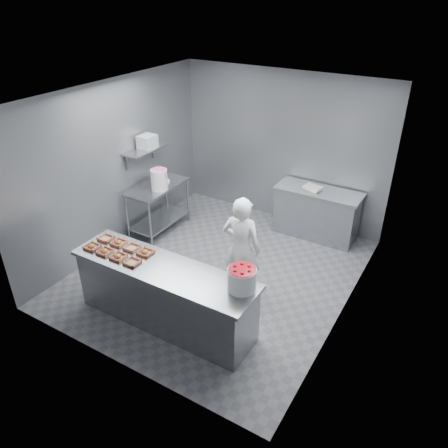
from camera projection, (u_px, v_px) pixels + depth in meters
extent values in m
plane|color=#4C4C51|center=(218.00, 272.00, 7.03)|extent=(4.50, 4.50, 0.00)
plane|color=white|center=(217.00, 95.00, 5.65)|extent=(4.50, 4.50, 0.00)
cube|color=slate|center=(282.00, 148.00, 8.02)|extent=(4.00, 0.04, 2.80)
cube|color=slate|center=(115.00, 167.00, 7.24)|extent=(0.04, 4.50, 2.80)
cube|color=slate|center=(354.00, 228.00, 5.44)|extent=(0.04, 4.50, 2.80)
cube|color=slate|center=(163.00, 269.00, 5.59)|extent=(2.60, 0.70, 0.05)
cube|color=slate|center=(165.00, 297.00, 5.81)|extent=(2.50, 0.64, 0.85)
cube|color=slate|center=(157.00, 187.00, 7.78)|extent=(0.60, 1.20, 0.04)
cube|color=slate|center=(160.00, 220.00, 8.12)|extent=(0.56, 1.15, 0.03)
cylinder|color=slate|center=(127.00, 218.00, 7.70)|extent=(0.04, 0.04, 0.88)
cylinder|color=slate|center=(150.00, 225.00, 7.46)|extent=(0.04, 0.04, 0.88)
cylinder|color=slate|center=(166.00, 194.00, 8.53)|extent=(0.04, 0.04, 0.88)
cylinder|color=slate|center=(188.00, 200.00, 8.30)|extent=(0.04, 0.04, 0.88)
cube|color=slate|center=(319.00, 192.00, 7.61)|extent=(1.50, 0.60, 0.05)
cube|color=slate|center=(316.00, 214.00, 7.84)|extent=(1.44, 0.55, 0.85)
cube|color=slate|center=(146.00, 149.00, 7.53)|extent=(0.35, 0.90, 0.03)
cube|color=tan|center=(92.00, 247.00, 5.97)|extent=(0.18, 0.18, 0.04)
cube|color=white|center=(95.00, 248.00, 5.96)|extent=(0.10, 0.06, 0.00)
ellipsoid|color=#AB672A|center=(91.00, 246.00, 5.97)|extent=(0.10, 0.10, 0.05)
cube|color=tan|center=(105.00, 252.00, 5.86)|extent=(0.18, 0.18, 0.04)
cube|color=white|center=(108.00, 253.00, 5.86)|extent=(0.10, 0.06, 0.00)
ellipsoid|color=#AB672A|center=(104.00, 251.00, 5.86)|extent=(0.10, 0.10, 0.05)
cube|color=tan|center=(118.00, 257.00, 5.75)|extent=(0.18, 0.18, 0.04)
cube|color=white|center=(122.00, 258.00, 5.75)|extent=(0.10, 0.06, 0.00)
ellipsoid|color=#AB672A|center=(118.00, 256.00, 5.75)|extent=(0.10, 0.10, 0.05)
cube|color=tan|center=(132.00, 262.00, 5.64)|extent=(0.18, 0.18, 0.04)
cube|color=white|center=(136.00, 263.00, 5.64)|extent=(0.10, 0.06, 0.00)
cube|color=tan|center=(106.00, 238.00, 6.16)|extent=(0.18, 0.18, 0.04)
cube|color=white|center=(109.00, 239.00, 6.16)|extent=(0.10, 0.06, 0.00)
cube|color=tan|center=(119.00, 243.00, 6.06)|extent=(0.18, 0.18, 0.04)
cube|color=white|center=(122.00, 244.00, 6.05)|extent=(0.10, 0.06, 0.00)
ellipsoid|color=#AB672A|center=(118.00, 242.00, 6.06)|extent=(0.10, 0.10, 0.05)
cube|color=tan|center=(132.00, 248.00, 5.95)|extent=(0.18, 0.18, 0.04)
cube|color=white|center=(135.00, 249.00, 5.95)|extent=(0.10, 0.06, 0.00)
cube|color=tan|center=(145.00, 252.00, 5.84)|extent=(0.18, 0.18, 0.04)
cube|color=white|center=(149.00, 254.00, 5.84)|extent=(0.10, 0.06, 0.00)
ellipsoid|color=#AB672A|center=(145.00, 252.00, 5.84)|extent=(0.10, 0.10, 0.05)
imported|color=white|center=(241.00, 248.00, 6.18)|extent=(0.61, 0.43, 1.58)
cylinder|color=silver|center=(242.00, 279.00, 5.12)|extent=(0.35, 0.35, 0.28)
cylinder|color=red|center=(242.00, 270.00, 5.06)|extent=(0.33, 0.33, 0.04)
cylinder|color=silver|center=(159.00, 180.00, 7.56)|extent=(0.29, 0.29, 0.36)
cylinder|color=pink|center=(159.00, 170.00, 7.47)|extent=(0.27, 0.27, 0.02)
torus|color=slate|center=(159.00, 174.00, 7.50)|extent=(0.30, 0.01, 0.30)
cylinder|color=silver|center=(160.00, 182.00, 7.89)|extent=(0.45, 0.45, 0.03)
cube|color=#CCB28C|center=(163.00, 182.00, 7.89)|extent=(0.18, 0.17, 0.02)
cube|color=gray|center=(147.00, 142.00, 7.50)|extent=(0.26, 0.30, 0.22)
cube|color=silver|center=(313.00, 188.00, 7.64)|extent=(0.34, 0.29, 0.05)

